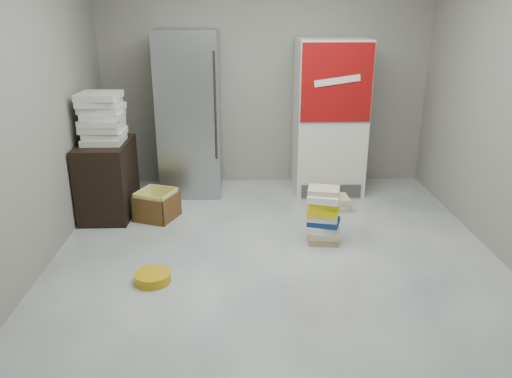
{
  "coord_description": "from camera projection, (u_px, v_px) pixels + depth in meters",
  "views": [
    {
      "loc": [
        -0.3,
        -3.69,
        2.1
      ],
      "look_at": [
        -0.16,
        0.7,
        0.52
      ],
      "focal_mm": 35.0,
      "sensor_mm": 36.0,
      "label": 1
    }
  ],
  "objects": [
    {
      "name": "supply_box_stack",
      "position": [
        102.0,
        118.0,
        5.1
      ],
      "size": [
        0.45,
        0.45,
        0.52
      ],
      "color": "silver",
      "rests_on": "wood_shelf"
    },
    {
      "name": "bucket_lid",
      "position": [
        153.0,
        277.0,
        4.08
      ],
      "size": [
        0.34,
        0.34,
        0.08
      ],
      "primitive_type": "cylinder",
      "rotation": [
        0.0,
        0.0,
        0.16
      ],
      "color": "#C89810",
      "rests_on": "ground"
    },
    {
      "name": "phonebook_stack_side",
      "position": [
        332.0,
        203.0,
        5.55
      ],
      "size": [
        0.37,
        0.31,
        0.15
      ],
      "rotation": [
        0.0,
        0.0,
        0.05
      ],
      "color": "#C2B08D",
      "rests_on": "ground"
    },
    {
      "name": "cardboard_box",
      "position": [
        157.0,
        207.0,
        5.3
      ],
      "size": [
        0.5,
        0.5,
        0.31
      ],
      "rotation": [
        0.0,
        0.0,
        -0.38
      ],
      "color": "yellow",
      "rests_on": "ground"
    },
    {
      "name": "wood_shelf",
      "position": [
        108.0,
        179.0,
        5.32
      ],
      "size": [
        0.5,
        0.8,
        0.8
      ],
      "primitive_type": "cube",
      "color": "black",
      "rests_on": "ground"
    },
    {
      "name": "ground",
      "position": [
        278.0,
        275.0,
        4.19
      ],
      "size": [
        5.0,
        5.0,
        0.0
      ],
      "primitive_type": "plane",
      "color": "silver",
      "rests_on": "ground"
    },
    {
      "name": "phonebook_stack_main",
      "position": [
        323.0,
        216.0,
        4.7
      ],
      "size": [
        0.35,
        0.32,
        0.54
      ],
      "rotation": [
        0.0,
        0.0,
        -0.19
      ],
      "color": "tan",
      "rests_on": "ground"
    },
    {
      "name": "steel_fridge",
      "position": [
        190.0,
        114.0,
        5.85
      ],
      "size": [
        0.7,
        0.72,
        1.9
      ],
      "color": "#A2A5A9",
      "rests_on": "ground"
    },
    {
      "name": "room_shell",
      "position": [
        282.0,
        55.0,
        3.58
      ],
      "size": [
        4.04,
        5.04,
        2.82
      ],
      "color": "gray",
      "rests_on": "ground"
    },
    {
      "name": "coke_cooler",
      "position": [
        329.0,
        117.0,
        5.9
      ],
      "size": [
        0.8,
        0.73,
        1.8
      ],
      "color": "silver",
      "rests_on": "ground"
    }
  ]
}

